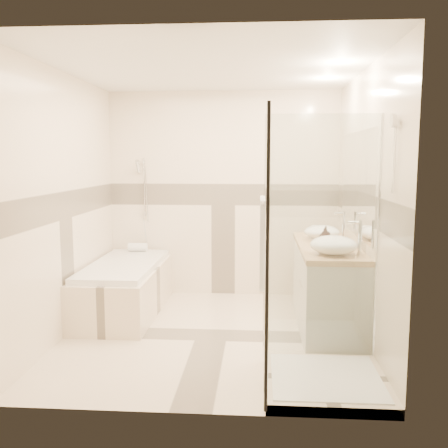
# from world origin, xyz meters

# --- Properties ---
(room) EXTENTS (2.82, 3.02, 2.52)m
(room) POSITION_xyz_m (0.06, 0.01, 1.26)
(room) COLOR beige
(room) RESTS_ON ground
(bathtub) EXTENTS (0.75, 1.70, 0.56)m
(bathtub) POSITION_xyz_m (-1.02, 0.65, 0.31)
(bathtub) COLOR beige
(bathtub) RESTS_ON ground
(vanity) EXTENTS (0.58, 1.62, 0.85)m
(vanity) POSITION_xyz_m (1.12, 0.30, 0.43)
(vanity) COLOR white
(vanity) RESTS_ON ground
(shower_enclosure) EXTENTS (0.96, 0.93, 2.04)m
(shower_enclosure) POSITION_xyz_m (0.83, -0.97, 0.51)
(shower_enclosure) COLOR beige
(shower_enclosure) RESTS_ON ground
(vessel_sink_near) EXTENTS (0.37, 0.37, 0.15)m
(vessel_sink_near) POSITION_xyz_m (1.10, 0.63, 0.92)
(vessel_sink_near) COLOR white
(vessel_sink_near) RESTS_ON vanity
(vessel_sink_far) EXTENTS (0.42, 0.42, 0.17)m
(vessel_sink_far) POSITION_xyz_m (1.10, -0.22, 0.93)
(vessel_sink_far) COLOR white
(vessel_sink_far) RESTS_ON vanity
(faucet_near) EXTENTS (0.12, 0.03, 0.29)m
(faucet_near) POSITION_xyz_m (1.32, 0.63, 1.02)
(faucet_near) COLOR silver
(faucet_near) RESTS_ON vanity
(faucet_far) EXTENTS (0.13, 0.03, 0.31)m
(faucet_far) POSITION_xyz_m (1.32, -0.22, 1.03)
(faucet_far) COLOR silver
(faucet_far) RESTS_ON vanity
(amenity_bottle_a) EXTENTS (0.08, 0.08, 0.18)m
(amenity_bottle_a) POSITION_xyz_m (1.10, 0.31, 0.94)
(amenity_bottle_a) COLOR black
(amenity_bottle_a) RESTS_ON vanity
(amenity_bottle_b) EXTENTS (0.16, 0.16, 0.16)m
(amenity_bottle_b) POSITION_xyz_m (1.10, 0.37, 0.93)
(amenity_bottle_b) COLOR black
(amenity_bottle_b) RESTS_ON vanity
(folded_towels) EXTENTS (0.21, 0.28, 0.08)m
(folded_towels) POSITION_xyz_m (1.10, 1.02, 0.89)
(folded_towels) COLOR white
(folded_towels) RESTS_ON vanity
(rolled_towel) EXTENTS (0.23, 0.10, 0.10)m
(rolled_towel) POSITION_xyz_m (-1.04, 1.32, 0.61)
(rolled_towel) COLOR white
(rolled_towel) RESTS_ON bathtub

